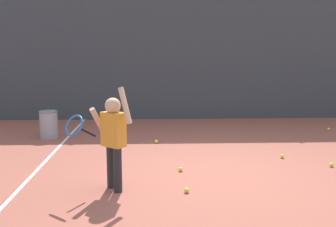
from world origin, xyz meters
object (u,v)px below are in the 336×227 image
(tennis_ball_1, at_px, (329,129))
(tennis_ball_2, at_px, (47,123))
(tennis_player, at_px, (112,135))
(tennis_ball_4, at_px, (187,190))
(tennis_ball_6, at_px, (156,142))
(tennis_ball_3, at_px, (282,156))
(ball_hopper, at_px, (49,124))
(tennis_ball_0, at_px, (181,169))
(tennis_ball_5, at_px, (331,165))

(tennis_ball_1, xyz_separation_m, tennis_ball_2, (-6.44, 0.99, 0.00))
(tennis_player, xyz_separation_m, tennis_ball_4, (0.95, -0.15, -0.69))
(tennis_player, relative_size, tennis_ball_2, 20.46)
(tennis_ball_4, distance_m, tennis_ball_6, 2.64)
(tennis_ball_2, bearing_deg, tennis_ball_4, -57.09)
(tennis_ball_2, bearing_deg, tennis_ball_3, -33.36)
(tennis_ball_3, height_order, tennis_ball_6, same)
(ball_hopper, relative_size, tennis_ball_3, 8.52)
(tennis_ball_4, bearing_deg, tennis_ball_2, 122.91)
(tennis_ball_0, bearing_deg, tennis_ball_2, 128.43)
(tennis_ball_1, height_order, tennis_ball_2, same)
(tennis_ball_4, xyz_separation_m, tennis_ball_6, (-0.36, 2.61, 0.00))
(ball_hopper, xyz_separation_m, tennis_ball_3, (4.26, -1.62, -0.26))
(tennis_ball_2, height_order, tennis_ball_5, same)
(tennis_player, xyz_separation_m, tennis_ball_3, (2.67, 1.36, -0.69))
(tennis_ball_3, relative_size, tennis_ball_5, 1.00)
(tennis_ball_1, distance_m, tennis_ball_4, 5.01)
(tennis_ball_2, relative_size, tennis_ball_3, 1.00)
(tennis_ball_2, bearing_deg, tennis_ball_6, -37.33)
(tennis_ball_1, relative_size, tennis_ball_3, 1.00)
(tennis_ball_1, distance_m, tennis_ball_6, 3.96)
(tennis_ball_1, bearing_deg, tennis_ball_6, -165.30)
(tennis_ball_0, relative_size, tennis_ball_1, 1.00)
(ball_hopper, distance_m, tennis_ball_5, 5.32)
(tennis_ball_4, height_order, tennis_ball_5, same)
(tennis_player, relative_size, tennis_ball_6, 20.46)
(ball_hopper, distance_m, tennis_ball_2, 1.57)
(tennis_player, relative_size, tennis_ball_0, 20.46)
(tennis_ball_4, relative_size, tennis_ball_5, 1.00)
(tennis_ball_0, height_order, tennis_ball_4, same)
(tennis_ball_0, relative_size, tennis_ball_5, 1.00)
(tennis_player, height_order, tennis_ball_3, tennis_player)
(ball_hopper, height_order, tennis_ball_3, ball_hopper)
(tennis_ball_0, distance_m, tennis_ball_6, 1.77)
(tennis_ball_1, relative_size, tennis_ball_6, 1.00)
(tennis_player, distance_m, tennis_ball_0, 1.37)
(tennis_ball_3, distance_m, tennis_ball_4, 2.29)
(ball_hopper, height_order, tennis_ball_0, ball_hopper)
(tennis_ball_3, xyz_separation_m, tennis_ball_4, (-1.73, -1.51, 0.00))
(tennis_ball_5, bearing_deg, tennis_ball_3, 140.42)
(tennis_player, height_order, tennis_ball_4, tennis_player)
(tennis_ball_2, relative_size, tennis_ball_5, 1.00)
(tennis_player, xyz_separation_m, tennis_ball_6, (0.58, 2.46, -0.69))
(tennis_ball_2, bearing_deg, tennis_ball_1, -8.75)
(tennis_ball_2, relative_size, tennis_ball_6, 1.00)
(tennis_player, bearing_deg, tennis_ball_1, 77.76)
(tennis_ball_2, bearing_deg, tennis_ball_0, -51.57)
(tennis_ball_2, distance_m, tennis_ball_5, 6.42)
(tennis_ball_0, height_order, tennis_ball_1, same)
(tennis_ball_4, bearing_deg, ball_hopper, 129.05)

